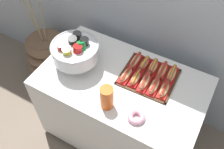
{
  "coord_description": "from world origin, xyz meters",
  "views": [
    {
      "loc": [
        0.52,
        -1.08,
        2.28
      ],
      "look_at": [
        -0.08,
        -0.01,
        0.82
      ],
      "focal_mm": 40.79,
      "sensor_mm": 36.0,
      "label": 1
    }
  ],
  "objects_px": {
    "hot_dog_1": "(135,79)",
    "hot_dog_2": "(145,82)",
    "hot_dog_5": "(135,61)",
    "cup_stack": "(107,98)",
    "buffet_table": "(121,107)",
    "hot_dog_4": "(164,90)",
    "hot_dog_3": "(154,86)",
    "punch_bowl": "(75,51)",
    "hot_dog_0": "(126,75)",
    "hot_dog_7": "(153,67)",
    "hot_dog_6": "(144,64)",
    "serving_tray": "(149,77)",
    "donut": "(136,117)",
    "hot_dog_8": "(162,71)",
    "floor_vase": "(50,61)",
    "hot_dog_9": "(172,74)"
  },
  "relations": [
    {
      "from": "hot_dog_1",
      "to": "hot_dog_8",
      "type": "height_order",
      "value": "same"
    },
    {
      "from": "hot_dog_0",
      "to": "punch_bowl",
      "type": "relative_size",
      "value": 0.48
    },
    {
      "from": "serving_tray",
      "to": "floor_vase",
      "type": "bearing_deg",
      "value": 175.41
    },
    {
      "from": "floor_vase",
      "to": "punch_bowl",
      "type": "xyz_separation_m",
      "value": [
        0.59,
        -0.25,
        0.65
      ]
    },
    {
      "from": "hot_dog_9",
      "to": "hot_dog_5",
      "type": "bearing_deg",
      "value": -178.2
    },
    {
      "from": "hot_dog_3",
      "to": "punch_bowl",
      "type": "height_order",
      "value": "punch_bowl"
    },
    {
      "from": "hot_dog_0",
      "to": "donut",
      "type": "distance_m",
      "value": 0.36
    },
    {
      "from": "hot_dog_7",
      "to": "cup_stack",
      "type": "height_order",
      "value": "cup_stack"
    },
    {
      "from": "hot_dog_1",
      "to": "hot_dog_2",
      "type": "xyz_separation_m",
      "value": [
        0.07,
        0.0,
        0.0
      ]
    },
    {
      "from": "serving_tray",
      "to": "hot_dog_7",
      "type": "xyz_separation_m",
      "value": [
        -0.0,
        0.08,
        0.03
      ]
    },
    {
      "from": "hot_dog_1",
      "to": "buffet_table",
      "type": "bearing_deg",
      "value": -157.32
    },
    {
      "from": "hot_dog_0",
      "to": "hot_dog_3",
      "type": "bearing_deg",
      "value": 1.8
    },
    {
      "from": "hot_dog_7",
      "to": "hot_dog_2",
      "type": "bearing_deg",
      "value": -88.2
    },
    {
      "from": "hot_dog_3",
      "to": "punch_bowl",
      "type": "relative_size",
      "value": 0.49
    },
    {
      "from": "buffet_table",
      "to": "hot_dog_4",
      "type": "xyz_separation_m",
      "value": [
        0.32,
        0.04,
        0.41
      ]
    },
    {
      "from": "hot_dog_2",
      "to": "cup_stack",
      "type": "height_order",
      "value": "cup_stack"
    },
    {
      "from": "buffet_table",
      "to": "serving_tray",
      "type": "bearing_deg",
      "value": 36.97
    },
    {
      "from": "floor_vase",
      "to": "hot_dog_8",
      "type": "height_order",
      "value": "floor_vase"
    },
    {
      "from": "floor_vase",
      "to": "hot_dog_1",
      "type": "bearing_deg",
      "value": -9.4
    },
    {
      "from": "floor_vase",
      "to": "serving_tray",
      "type": "relative_size",
      "value": 2.78
    },
    {
      "from": "hot_dog_4",
      "to": "cup_stack",
      "type": "bearing_deg",
      "value": -135.72
    },
    {
      "from": "floor_vase",
      "to": "hot_dog_1",
      "type": "xyz_separation_m",
      "value": [
        1.06,
        -0.18,
        0.53
      ]
    },
    {
      "from": "hot_dog_1",
      "to": "hot_dog_2",
      "type": "relative_size",
      "value": 0.87
    },
    {
      "from": "hot_dog_1",
      "to": "hot_dog_8",
      "type": "bearing_deg",
      "value": 49.52
    },
    {
      "from": "hot_dog_6",
      "to": "punch_bowl",
      "type": "relative_size",
      "value": 0.44
    },
    {
      "from": "punch_bowl",
      "to": "hot_dog_3",
      "type": "bearing_deg",
      "value": 6.86
    },
    {
      "from": "buffet_table",
      "to": "hot_dog_8",
      "type": "xyz_separation_m",
      "value": [
        0.24,
        0.21,
        0.41
      ]
    },
    {
      "from": "cup_stack",
      "to": "donut",
      "type": "xyz_separation_m",
      "value": [
        0.22,
        0.01,
        -0.07
      ]
    },
    {
      "from": "hot_dog_5",
      "to": "cup_stack",
      "type": "distance_m",
      "value": 0.45
    },
    {
      "from": "floor_vase",
      "to": "hot_dog_6",
      "type": "relative_size",
      "value": 7.19
    },
    {
      "from": "hot_dog_0",
      "to": "hot_dog_5",
      "type": "relative_size",
      "value": 0.96
    },
    {
      "from": "hot_dog_1",
      "to": "hot_dog_7",
      "type": "relative_size",
      "value": 0.97
    },
    {
      "from": "buffet_table",
      "to": "hot_dog_3",
      "type": "height_order",
      "value": "hot_dog_3"
    },
    {
      "from": "hot_dog_2",
      "to": "hot_dog_5",
      "type": "xyz_separation_m",
      "value": [
        -0.16,
        0.16,
        -0.0
      ]
    },
    {
      "from": "buffet_table",
      "to": "hot_dog_7",
      "type": "bearing_deg",
      "value": 51.98
    },
    {
      "from": "hot_dog_6",
      "to": "cup_stack",
      "type": "bearing_deg",
      "value": -98.99
    },
    {
      "from": "hot_dog_4",
      "to": "serving_tray",
      "type": "bearing_deg",
      "value": 152.99
    },
    {
      "from": "hot_dog_0",
      "to": "cup_stack",
      "type": "relative_size",
      "value": 0.95
    },
    {
      "from": "hot_dog_4",
      "to": "hot_dog_5",
      "type": "height_order",
      "value": "hot_dog_4"
    },
    {
      "from": "hot_dog_3",
      "to": "hot_dog_7",
      "type": "bearing_deg",
      "value": 116.24
    },
    {
      "from": "buffet_table",
      "to": "hot_dog_7",
      "type": "relative_size",
      "value": 7.67
    },
    {
      "from": "serving_tray",
      "to": "hot_dog_2",
      "type": "height_order",
      "value": "hot_dog_2"
    },
    {
      "from": "hot_dog_9",
      "to": "cup_stack",
      "type": "relative_size",
      "value": 1.01
    },
    {
      "from": "buffet_table",
      "to": "hot_dog_2",
      "type": "distance_m",
      "value": 0.44
    },
    {
      "from": "buffet_table",
      "to": "hot_dog_0",
      "type": "bearing_deg",
      "value": 66.28
    },
    {
      "from": "serving_tray",
      "to": "hot_dog_8",
      "type": "height_order",
      "value": "hot_dog_8"
    },
    {
      "from": "buffet_table",
      "to": "hot_dog_3",
      "type": "xyz_separation_m",
      "value": [
        0.24,
        0.04,
        0.41
      ]
    },
    {
      "from": "hot_dog_9",
      "to": "cup_stack",
      "type": "distance_m",
      "value": 0.55
    },
    {
      "from": "hot_dog_7",
      "to": "punch_bowl",
      "type": "bearing_deg",
      "value": -156.42
    },
    {
      "from": "buffet_table",
      "to": "hot_dog_2",
      "type": "bearing_deg",
      "value": 13.65
    }
  ]
}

